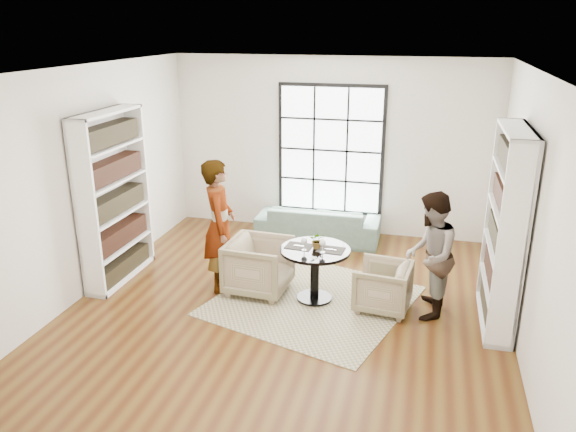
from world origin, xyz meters
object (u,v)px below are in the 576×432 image
(armchair_left, at_px, (259,266))
(flower_centerpiece, at_px, (318,240))
(armchair_right, at_px, (383,287))
(person_left, at_px, (219,226))
(wine_glass_left, at_px, (304,241))
(sofa, at_px, (318,223))
(pedestal_table, at_px, (315,263))
(wine_glass_right, at_px, (323,243))
(person_right, at_px, (430,256))

(armchair_left, height_order, flower_centerpiece, flower_centerpiece)
(armchair_right, xyz_separation_m, person_left, (-2.22, 0.09, 0.60))
(wine_glass_left, bearing_deg, flower_centerpiece, 36.16)
(sofa, distance_m, armchair_right, 2.53)
(armchair_left, bearing_deg, sofa, -7.18)
(pedestal_table, relative_size, wine_glass_right, 5.07)
(pedestal_table, bearing_deg, flower_centerpiece, 45.19)
(armchair_right, relative_size, wine_glass_left, 3.87)
(wine_glass_left, distance_m, wine_glass_right, 0.24)
(person_right, bearing_deg, armchair_right, -86.23)
(sofa, relative_size, person_left, 1.12)
(armchair_right, bearing_deg, person_left, -86.14)
(pedestal_table, height_order, person_right, person_right)
(sofa, bearing_deg, armchair_right, 119.62)
(sofa, relative_size, flower_centerpiece, 9.22)
(sofa, relative_size, wine_glass_right, 11.35)
(flower_centerpiece, bearing_deg, armchair_left, 177.91)
(person_left, relative_size, flower_centerpiece, 8.20)
(flower_centerpiece, bearing_deg, wine_glass_left, -143.84)
(pedestal_table, height_order, armchair_left, armchair_left)
(flower_centerpiece, bearing_deg, person_left, 178.76)
(person_left, bearing_deg, person_right, -109.69)
(wine_glass_left, relative_size, wine_glass_right, 0.98)
(sofa, distance_m, flower_centerpiece, 2.23)
(wine_glass_left, bearing_deg, sofa, 96.63)
(pedestal_table, distance_m, wine_glass_left, 0.36)
(person_left, distance_m, person_right, 2.78)
(wine_glass_right, bearing_deg, person_left, 173.67)
(wine_glass_right, bearing_deg, sofa, 102.56)
(sofa, bearing_deg, person_right, 129.20)
(armchair_left, xyz_separation_m, flower_centerpiece, (0.81, -0.03, 0.47))
(pedestal_table, bearing_deg, wine_glass_left, -145.93)
(armchair_right, relative_size, wine_glass_right, 3.81)
(sofa, relative_size, armchair_left, 2.48)
(armchair_right, distance_m, flower_centerpiece, 1.02)
(person_right, bearing_deg, wine_glass_left, -84.36)
(pedestal_table, relative_size, sofa, 0.45)
(armchair_left, bearing_deg, wine_glass_right, -96.64)
(sofa, xyz_separation_m, person_left, (-0.95, -2.10, 0.61))
(armchair_left, relative_size, armchair_right, 1.20)
(person_left, bearing_deg, armchair_right, -110.15)
(pedestal_table, height_order, sofa, pedestal_table)
(sofa, distance_m, armchair_left, 2.14)
(person_right, distance_m, flower_centerpiece, 1.42)
(pedestal_table, height_order, armchair_right, pedestal_table)
(pedestal_table, height_order, flower_centerpiece, flower_centerpiece)
(wine_glass_left, bearing_deg, armchair_right, 2.87)
(armchair_right, relative_size, person_right, 0.43)
(sofa, height_order, person_left, person_left)
(sofa, bearing_deg, wine_glass_right, 101.85)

